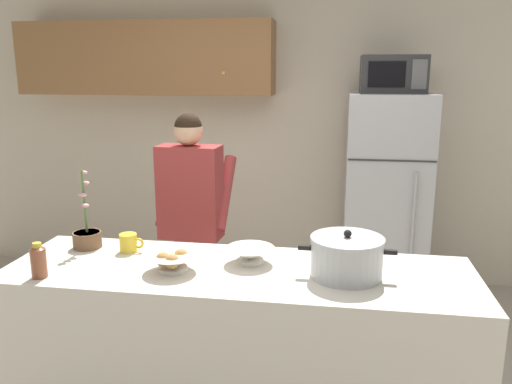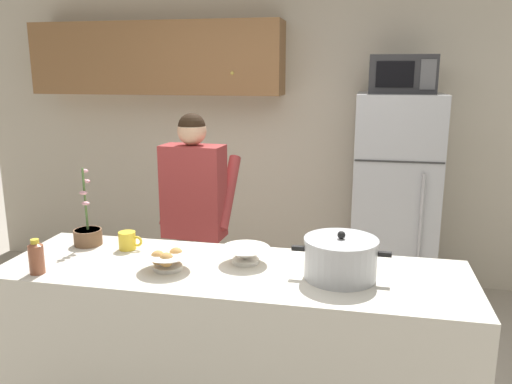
{
  "view_description": "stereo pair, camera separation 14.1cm",
  "coord_description": "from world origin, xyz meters",
  "px_view_note": "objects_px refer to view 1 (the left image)",
  "views": [
    {
      "loc": [
        0.45,
        -2.27,
        1.84
      ],
      "look_at": [
        0.0,
        0.55,
        1.17
      ],
      "focal_mm": 36.16,
      "sensor_mm": 36.0,
      "label": 1
    },
    {
      "loc": [
        0.59,
        -2.24,
        1.84
      ],
      "look_at": [
        0.0,
        0.55,
        1.17
      ],
      "focal_mm": 36.16,
      "sensor_mm": 36.0,
      "label": 2
    }
  ],
  "objects_px": {
    "person_near_pot": "(191,206)",
    "bottle_near_edge": "(38,260)",
    "refrigerator": "(385,199)",
    "coffee_mug": "(129,243)",
    "microwave": "(393,74)",
    "bread_bowl": "(173,261)",
    "empty_bowl": "(250,254)",
    "cooking_pot": "(347,257)",
    "potted_orchid": "(87,236)"
  },
  "relations": [
    {
      "from": "empty_bowl",
      "to": "bottle_near_edge",
      "type": "height_order",
      "value": "bottle_near_edge"
    },
    {
      "from": "microwave",
      "to": "refrigerator",
      "type": "bearing_deg",
      "value": 90.07
    },
    {
      "from": "cooking_pot",
      "to": "potted_orchid",
      "type": "relative_size",
      "value": 1.05
    },
    {
      "from": "empty_bowl",
      "to": "person_near_pot",
      "type": "bearing_deg",
      "value": 123.56
    },
    {
      "from": "coffee_mug",
      "to": "bottle_near_edge",
      "type": "bearing_deg",
      "value": -123.97
    },
    {
      "from": "empty_bowl",
      "to": "cooking_pot",
      "type": "bearing_deg",
      "value": -11.47
    },
    {
      "from": "cooking_pot",
      "to": "coffee_mug",
      "type": "distance_m",
      "value": 1.13
    },
    {
      "from": "cooking_pot",
      "to": "coffee_mug",
      "type": "xyz_separation_m",
      "value": [
        -1.12,
        0.16,
        -0.05
      ]
    },
    {
      "from": "microwave",
      "to": "bread_bowl",
      "type": "distance_m",
      "value": 2.38
    },
    {
      "from": "coffee_mug",
      "to": "potted_orchid",
      "type": "xyz_separation_m",
      "value": [
        -0.25,
        0.03,
        0.02
      ]
    },
    {
      "from": "bread_bowl",
      "to": "bottle_near_edge",
      "type": "xyz_separation_m",
      "value": [
        -0.58,
        -0.17,
        0.03
      ]
    },
    {
      "from": "empty_bowl",
      "to": "bread_bowl",
      "type": "bearing_deg",
      "value": -154.94
    },
    {
      "from": "bread_bowl",
      "to": "cooking_pot",
      "type": "bearing_deg",
      "value": 4.72
    },
    {
      "from": "refrigerator",
      "to": "microwave",
      "type": "xyz_separation_m",
      "value": [
        0.0,
        -0.02,
        0.98
      ]
    },
    {
      "from": "refrigerator",
      "to": "bottle_near_edge",
      "type": "height_order",
      "value": "refrigerator"
    },
    {
      "from": "cooking_pot",
      "to": "empty_bowl",
      "type": "xyz_separation_m",
      "value": [
        -0.46,
        0.09,
        -0.05
      ]
    },
    {
      "from": "refrigerator",
      "to": "empty_bowl",
      "type": "bearing_deg",
      "value": -114.35
    },
    {
      "from": "microwave",
      "to": "empty_bowl",
      "type": "height_order",
      "value": "microwave"
    },
    {
      "from": "person_near_pot",
      "to": "empty_bowl",
      "type": "height_order",
      "value": "person_near_pot"
    },
    {
      "from": "cooking_pot",
      "to": "bottle_near_edge",
      "type": "height_order",
      "value": "cooking_pot"
    },
    {
      "from": "person_near_pot",
      "to": "coffee_mug",
      "type": "distance_m",
      "value": 0.74
    },
    {
      "from": "cooking_pot",
      "to": "coffee_mug",
      "type": "relative_size",
      "value": 3.41
    },
    {
      "from": "microwave",
      "to": "empty_bowl",
      "type": "relative_size",
      "value": 2.0
    },
    {
      "from": "coffee_mug",
      "to": "bread_bowl",
      "type": "bearing_deg",
      "value": -36.17
    },
    {
      "from": "empty_bowl",
      "to": "potted_orchid",
      "type": "relative_size",
      "value": 0.57
    },
    {
      "from": "microwave",
      "to": "empty_bowl",
      "type": "bearing_deg",
      "value": -114.62
    },
    {
      "from": "empty_bowl",
      "to": "microwave",
      "type": "bearing_deg",
      "value": 65.38
    },
    {
      "from": "empty_bowl",
      "to": "bottle_near_edge",
      "type": "relative_size",
      "value": 1.44
    },
    {
      "from": "microwave",
      "to": "coffee_mug",
      "type": "height_order",
      "value": "microwave"
    },
    {
      "from": "refrigerator",
      "to": "person_near_pot",
      "type": "relative_size",
      "value": 1.06
    },
    {
      "from": "microwave",
      "to": "potted_orchid",
      "type": "height_order",
      "value": "microwave"
    },
    {
      "from": "coffee_mug",
      "to": "empty_bowl",
      "type": "height_order",
      "value": "coffee_mug"
    },
    {
      "from": "person_near_pot",
      "to": "bottle_near_edge",
      "type": "distance_m",
      "value": 1.19
    },
    {
      "from": "microwave",
      "to": "person_near_pot",
      "type": "height_order",
      "value": "microwave"
    },
    {
      "from": "refrigerator",
      "to": "empty_bowl",
      "type": "xyz_separation_m",
      "value": [
        -0.8,
        -1.76,
        0.13
      ]
    },
    {
      "from": "person_near_pot",
      "to": "cooking_pot",
      "type": "distance_m",
      "value": 1.33
    },
    {
      "from": "microwave",
      "to": "bottle_near_edge",
      "type": "xyz_separation_m",
      "value": [
        -1.72,
        -2.07,
        -0.82
      ]
    },
    {
      "from": "person_near_pot",
      "to": "cooking_pot",
      "type": "xyz_separation_m",
      "value": [
        0.99,
        -0.89,
        0.03
      ]
    },
    {
      "from": "empty_bowl",
      "to": "coffee_mug",
      "type": "bearing_deg",
      "value": 174.17
    },
    {
      "from": "bread_bowl",
      "to": "empty_bowl",
      "type": "height_order",
      "value": "bread_bowl"
    },
    {
      "from": "bottle_near_edge",
      "to": "potted_orchid",
      "type": "relative_size",
      "value": 0.39
    },
    {
      "from": "refrigerator",
      "to": "empty_bowl",
      "type": "relative_size",
      "value": 7.01
    },
    {
      "from": "cooking_pot",
      "to": "bottle_near_edge",
      "type": "distance_m",
      "value": 1.41
    },
    {
      "from": "refrigerator",
      "to": "coffee_mug",
      "type": "xyz_separation_m",
      "value": [
        -1.45,
        -1.7,
        0.13
      ]
    },
    {
      "from": "bottle_near_edge",
      "to": "potted_orchid",
      "type": "distance_m",
      "value": 0.42
    },
    {
      "from": "refrigerator",
      "to": "bottle_near_edge",
      "type": "distance_m",
      "value": 2.71
    },
    {
      "from": "cooking_pot",
      "to": "bottle_near_edge",
      "type": "relative_size",
      "value": 2.69
    },
    {
      "from": "microwave",
      "to": "cooking_pot",
      "type": "xyz_separation_m",
      "value": [
        -0.33,
        -1.84,
        -0.8
      ]
    },
    {
      "from": "cooking_pot",
      "to": "bread_bowl",
      "type": "distance_m",
      "value": 0.81
    },
    {
      "from": "cooking_pot",
      "to": "potted_orchid",
      "type": "height_order",
      "value": "potted_orchid"
    }
  ]
}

